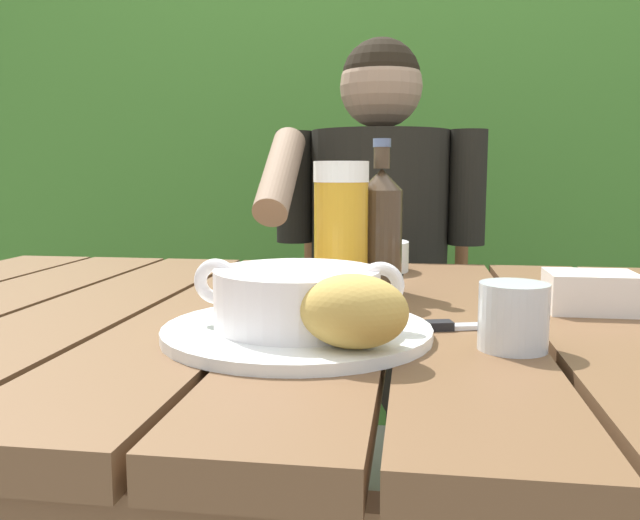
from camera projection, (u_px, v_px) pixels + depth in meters
name	position (u px, v px, depth m)	size (l,w,h in m)	color
dining_table	(332.00, 378.00, 0.85)	(1.43, 0.89, 0.76)	brown
hedge_backdrop	(407.00, 101.00, 2.59)	(3.94, 0.94, 2.89)	#40762A
chair_near_diner	(381.00, 344.00, 1.75)	(0.47, 0.46, 1.02)	brown
person_eating	(377.00, 263.00, 1.51)	(0.48, 0.47, 1.24)	black
serving_plate	(297.00, 331.00, 0.70)	(0.29, 0.29, 0.01)	white
soup_bowl	(297.00, 296.00, 0.70)	(0.23, 0.18, 0.07)	white
bread_roll	(354.00, 311.00, 0.61)	(0.11, 0.09, 0.07)	#BD9946
beer_glass	(338.00, 229.00, 0.92)	(0.08, 0.08, 0.19)	gold
beer_bottle	(381.00, 229.00, 0.95)	(0.06, 0.06, 0.22)	#433222
water_glass_small	(513.00, 316.00, 0.65)	(0.07, 0.07, 0.07)	silver
butter_tub	(591.00, 292.00, 0.83)	(0.11, 0.08, 0.05)	white
table_knife	(449.00, 326.00, 0.73)	(0.15, 0.06, 0.01)	silver
diner_bowl	(367.00, 256.00, 1.17)	(0.15, 0.15, 0.05)	white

